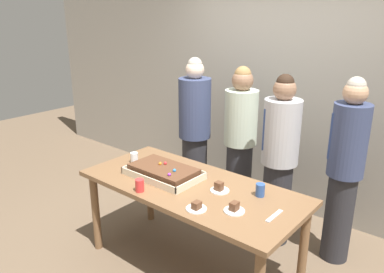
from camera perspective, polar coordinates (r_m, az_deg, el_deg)
The scene contains 15 objects.
ground_plane at distance 3.52m, azimuth -0.16°, elevation -18.94°, with size 12.00×12.00×0.00m, color brown.
interior_back_panel at distance 4.20m, azimuth 14.17°, elevation 9.14°, with size 8.00×0.12×3.00m, color #9E998E.
party_table at distance 3.15m, azimuth -0.17°, elevation -8.79°, with size 1.87×0.85×0.79m.
sheet_cake at distance 3.24m, azimuth -4.30°, elevation -5.30°, with size 0.64×0.39×0.11m.
plated_slice_near_left at distance 2.73m, azimuth 6.38°, elevation -10.74°, with size 0.15×0.15×0.07m.
plated_slice_near_right at distance 3.00m, azimuth 4.14°, elevation -7.79°, with size 0.15×0.15×0.08m.
plated_slice_far_left at distance 2.73m, azimuth 0.67°, elevation -10.59°, with size 0.15×0.15×0.06m.
drink_cup_nearest at distance 3.00m, azimuth -7.87°, elevation -7.30°, with size 0.07×0.07×0.10m, color red.
drink_cup_middle at distance 3.55m, azimuth -8.68°, elevation -3.18°, with size 0.07×0.07×0.10m, color white.
drink_cup_far_end at distance 2.95m, azimuth 10.22°, elevation -7.92°, with size 0.07×0.07×0.10m, color #2D5199.
cake_server_utensil at distance 2.72m, azimuth 12.28°, elevation -11.58°, with size 0.03×0.20×0.01m, color silver.
person_serving_front at distance 3.45m, azimuth 22.01°, elevation -4.56°, with size 0.30×0.30×1.65m.
person_green_shirt_behind at distance 3.56m, azimuth 12.98°, elevation -3.36°, with size 0.33×0.33×1.63m.
person_striped_tie_right at distance 3.93m, azimuth 7.23°, elevation -0.86°, with size 0.34×0.34×1.63m.
person_far_right_suit at distance 4.18m, azimuth 0.41°, elevation 0.73°, with size 0.35×0.35×1.68m.
Camera 1 is at (1.80, -2.15, 2.13)m, focal length 35.47 mm.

